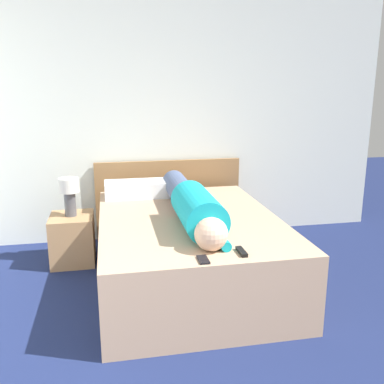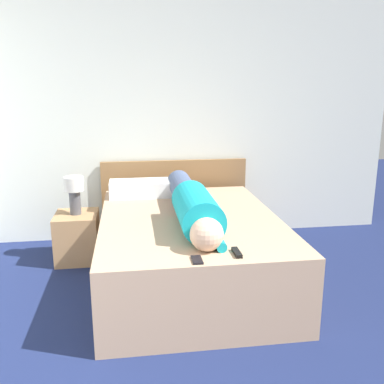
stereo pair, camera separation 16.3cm
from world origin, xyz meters
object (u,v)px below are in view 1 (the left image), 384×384
at_px(table_lamp, 69,192).
at_px(cell_phone, 203,260).
at_px(bed, 189,249).
at_px(person_lying, 192,204).
at_px(pillow_near_headboard, 137,189).
at_px(nightstand, 73,239).
at_px(tv_remote, 242,252).

height_order(table_lamp, cell_phone, table_lamp).
relative_size(bed, table_lamp, 5.58).
relative_size(person_lying, pillow_near_headboard, 2.81).
xyz_separation_m(nightstand, person_lying, (1.01, -0.73, 0.49)).
bearing_deg(tv_remote, table_lamp, 128.93).
bearing_deg(table_lamp, tv_remote, -51.07).
height_order(pillow_near_headboard, tv_remote, pillow_near_headboard).
distance_m(table_lamp, tv_remote, 1.90).
distance_m(person_lying, tv_remote, 0.77).
xyz_separation_m(tv_remote, cell_phone, (-0.27, -0.07, -0.01)).
bearing_deg(tv_remote, nightstand, 128.93).
height_order(bed, tv_remote, tv_remote).
xyz_separation_m(person_lying, pillow_near_headboard, (-0.38, 0.86, -0.06)).
height_order(pillow_near_headboard, cell_phone, pillow_near_headboard).
bearing_deg(nightstand, person_lying, -35.94).
height_order(person_lying, tv_remote, person_lying).
bearing_deg(cell_phone, table_lamp, 120.83).
bearing_deg(pillow_near_headboard, nightstand, -168.60).
xyz_separation_m(pillow_near_headboard, cell_phone, (0.29, -1.66, -0.07)).
distance_m(nightstand, pillow_near_headboard, 0.77).
relative_size(person_lying, cell_phone, 13.24).
bearing_deg(cell_phone, pillow_near_headboard, 100.03).
distance_m(nightstand, tv_remote, 1.93).
height_order(nightstand, cell_phone, cell_phone).
xyz_separation_m(bed, nightstand, (-1.00, 0.63, -0.06)).
relative_size(table_lamp, tv_remote, 2.40).
bearing_deg(nightstand, pillow_near_headboard, 11.40).
distance_m(pillow_near_headboard, cell_phone, 1.69).
height_order(person_lying, pillow_near_headboard, person_lying).
bearing_deg(person_lying, nightstand, 144.06).
bearing_deg(pillow_near_headboard, bed, -63.60).
bearing_deg(table_lamp, cell_phone, -59.17).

